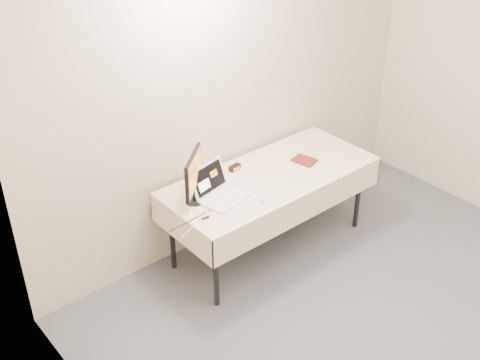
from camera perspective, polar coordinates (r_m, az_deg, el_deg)
back_wall at (r=5.03m, az=-0.40°, el=8.54°), size 4.00×0.10×2.70m
table at (r=5.04m, az=2.93°, el=-0.11°), size 1.86×0.81×0.74m
laptop at (r=4.68m, az=-2.08°, el=-0.97°), size 0.42×0.40×0.24m
monitor at (r=4.53m, az=-4.43°, el=0.49°), size 0.33×0.28×0.42m
book at (r=5.12m, az=5.74°, el=2.41°), size 0.15×0.05×0.20m
alarm_clock at (r=5.06m, az=-0.51°, el=1.19°), size 0.11×0.06×0.04m
clicker at (r=4.65m, az=2.08°, el=-1.97°), size 0.06×0.09×0.02m
paper_form at (r=5.22m, az=7.37°, el=1.65°), size 0.12×0.29×0.00m
usb_dongle at (r=4.47m, az=-3.30°, el=-3.62°), size 0.06×0.02×0.01m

